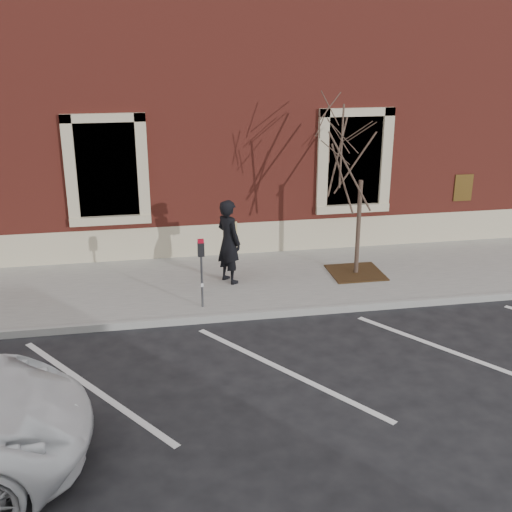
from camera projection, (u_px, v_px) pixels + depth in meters
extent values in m
plane|color=#28282B|center=(261.00, 317.00, 12.95)|extent=(120.00, 120.00, 0.00)
cube|color=#ACA9A1|center=(247.00, 282.00, 14.55)|extent=(40.00, 3.50, 0.15)
cube|color=#9E9E99|center=(262.00, 315.00, 12.88)|extent=(40.00, 0.12, 0.15)
cube|color=maroon|center=(213.00, 83.00, 18.80)|extent=(40.00, 8.50, 8.00)
cube|color=#C2B494|center=(235.00, 238.00, 16.04)|extent=(40.00, 0.06, 0.80)
cube|color=black|center=(107.00, 169.00, 15.03)|extent=(1.40, 0.30, 2.20)
cube|color=#C2B494|center=(111.00, 220.00, 15.28)|extent=(1.90, 0.20, 0.20)
cube|color=black|center=(352.00, 160.00, 16.03)|extent=(1.40, 0.30, 2.20)
cube|color=#C2B494|center=(352.00, 208.00, 16.28)|extent=(1.90, 0.20, 0.20)
imported|color=black|center=(229.00, 241.00, 14.07)|extent=(0.73, 0.82, 1.88)
cylinder|color=#595B60|center=(202.00, 282.00, 12.89)|extent=(0.05, 0.05, 1.09)
cube|color=black|center=(201.00, 249.00, 12.66)|extent=(0.13, 0.10, 0.28)
cube|color=#B80C21|center=(201.00, 241.00, 12.60)|extent=(0.12, 0.09, 0.07)
cube|color=white|center=(202.00, 285.00, 12.86)|extent=(0.05, 0.00, 0.08)
cube|color=#412815|center=(356.00, 273.00, 14.85)|extent=(1.19, 1.19, 0.03)
cylinder|color=#503B30|center=(358.00, 228.00, 14.49)|extent=(0.10, 0.10, 2.19)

